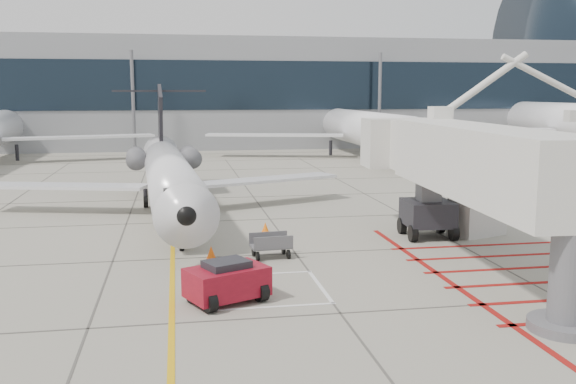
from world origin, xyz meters
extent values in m
plane|color=gray|center=(0.00, 0.00, 0.00)|extent=(260.00, 260.00, 0.00)
cone|color=#E5550C|center=(-3.79, 3.78, 0.28)|extent=(0.41, 0.41, 0.57)
cone|color=orange|center=(-0.72, 8.74, 0.25)|extent=(0.36, 0.36, 0.51)
cube|color=gray|center=(10.00, 70.00, 7.00)|extent=(180.00, 28.00, 14.00)
cube|color=black|center=(10.00, 55.95, 8.00)|extent=(180.00, 0.10, 6.00)
camera|label=1|loc=(-5.17, -23.58, 7.19)|focal=40.00mm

